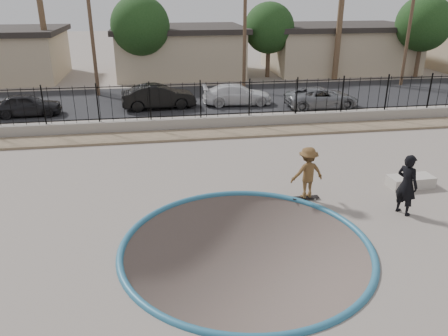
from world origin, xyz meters
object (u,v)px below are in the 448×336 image
Objects in this scene: car_a at (27,105)px; car_d at (321,98)px; car_b at (159,97)px; skateboard at (305,197)px; skater at (307,175)px; videographer at (407,185)px; car_c at (237,94)px; concrete_ledge at (411,181)px.

car_a is 16.96m from car_d.
car_b is 9.73m from car_d.
skateboard is 13.97m from car_b.
skater is 17.39m from car_a.
videographer is 13.44m from car_d.
videographer reaches higher than car_d.
skater reaches higher than car_d.
car_c is (0.16, 13.40, 0.59)m from skateboard.
car_c is (-2.55, 14.83, -0.33)m from videographer.
car_a is 12.12m from car_c.
car_b is at bearing 2.74° from videographer.
skater is 0.81m from skateboard.
skater is at bearing -139.31° from car_a.
videographer is 0.45× the size of car_d.
skater reaches higher than concrete_ledge.
car_b reaches higher than skateboard.
videographer is (2.71, -1.43, 0.92)m from skateboard.
car_c is (12.10, 0.76, -0.01)m from car_a.
skateboard is at bearing -139.31° from car_a.
concrete_ledge is 20.16m from car_a.
car_d is at bearing 85.32° from concrete_ledge.
car_a is at bearing 22.19° from videographer.
car_d is (5.00, 11.80, 0.58)m from skateboard.
car_c reaches higher than car_d.
concrete_ledge is 13.58m from car_c.
car_b is 0.99× the size of car_d.
car_a is at bearing -54.43° from skater.
car_a is 7.33m from car_b.
skater is at bearing -165.67° from car_b.
car_b is (-4.63, 13.17, 0.68)m from skateboard.
concrete_ledge is at bearing -130.07° from car_a.
skateboard is at bearing -165.67° from car_b.
concrete_ledge is at bearing 5.51° from skateboard.
car_d is (2.29, 13.23, -0.34)m from videographer.
skater reaches higher than car_c.
skater is at bearing -174.39° from concrete_ledge.
car_c is (-3.91, 13.00, 0.45)m from concrete_ledge.
car_c is 0.97× the size of car_d.
skateboard is 0.21× the size of car_d.
car_a is at bearing 95.46° from car_c.
skater reaches higher than car_a.
skater is 13.96m from car_b.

